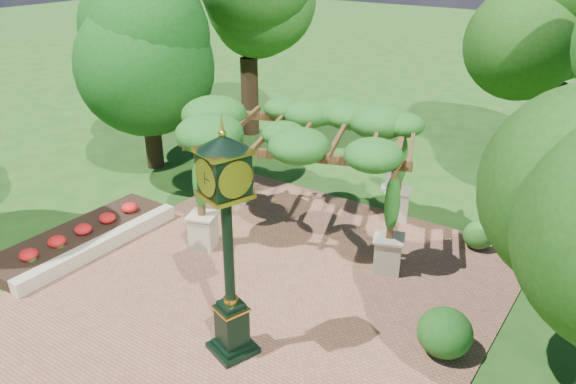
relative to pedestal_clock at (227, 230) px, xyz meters
The scene contains 11 objects.
ground 2.94m from the pedestal_clock, 143.72° to the left, with size 120.00×120.00×0.00m, color #1E4714.
brick_plaza 3.26m from the pedestal_clock, 115.98° to the left, with size 10.00×12.00×0.04m, color brown.
border_wall 6.04m from the pedestal_clock, 168.84° to the left, with size 0.35×5.00×0.40m, color #C6B793.
flower_bed 6.86m from the pedestal_clock, behind, with size 1.50×5.00×0.36m, color red.
pedestal_clock is the anchor object (origin of this frame).
pergola 5.27m from the pedestal_clock, 107.11° to the left, with size 6.53×5.25×3.57m.
sundial 9.46m from the pedestal_clock, 95.40° to the left, with size 0.67×0.67×0.94m.
shrub_mid 4.76m from the pedestal_clock, 33.61° to the left, with size 1.09×1.09×0.98m, color #1D5217.
shrub_back 7.78m from the pedestal_clock, 68.17° to the left, with size 0.81×0.81×0.73m, color #245919.
tree_west_near 10.89m from the pedestal_clock, 144.78° to the left, with size 4.12×4.12×7.07m.
tree_north 15.68m from the pedestal_clock, 80.20° to the left, with size 4.01×4.01×7.30m.
Camera 1 is at (6.75, -7.31, 7.63)m, focal length 35.00 mm.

